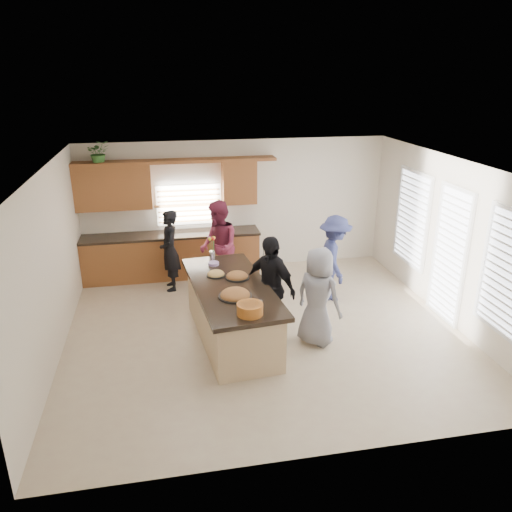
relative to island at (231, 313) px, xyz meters
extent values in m
plane|color=beige|center=(0.57, 0.14, -0.45)|extent=(6.50, 6.50, 0.00)
cube|color=silver|center=(0.57, 3.14, 0.95)|extent=(6.50, 0.02, 2.80)
cube|color=silver|center=(0.57, -2.86, 0.95)|extent=(6.50, 0.02, 2.80)
cube|color=silver|center=(-2.68, 0.14, 0.95)|extent=(0.02, 6.00, 2.80)
cube|color=silver|center=(3.82, 0.14, 0.95)|extent=(0.02, 6.00, 2.80)
cube|color=white|center=(0.57, 0.14, 2.35)|extent=(6.50, 6.00, 0.02)
cube|color=#95582B|center=(-0.86, 2.83, 0.00)|extent=(3.65, 0.62, 0.90)
cube|color=black|center=(-0.86, 2.83, 0.47)|extent=(3.70, 0.65, 0.05)
cube|color=#95582B|center=(-1.93, 2.96, 1.50)|extent=(1.50, 0.36, 0.90)
cube|color=#95582B|center=(0.62, 2.96, 1.50)|extent=(0.70, 0.36, 0.90)
cube|color=#95582B|center=(-0.66, 2.96, 1.98)|extent=(4.05, 0.40, 0.06)
cube|color=brown|center=(-0.43, 3.10, 1.02)|extent=(1.35, 0.08, 0.85)
cube|color=white|center=(3.79, 1.44, 0.97)|extent=(0.06, 1.10, 1.75)
cube|color=white|center=(3.79, 0.04, 0.72)|extent=(0.06, 0.85, 2.25)
cube|color=white|center=(3.79, -1.46, 0.97)|extent=(0.06, 1.10, 1.75)
cube|color=tan|center=(0.00, 0.00, -0.01)|extent=(1.24, 2.59, 0.88)
cube|color=black|center=(0.00, 0.00, 0.46)|extent=(1.41, 2.80, 0.07)
cube|color=black|center=(0.00, 0.00, -0.41)|extent=(1.16, 2.50, 0.08)
cylinder|color=black|center=(0.00, -0.46, 0.51)|extent=(0.50, 0.50, 0.02)
ellipsoid|color=#AE6F36|center=(0.00, -0.46, 0.53)|extent=(0.45, 0.45, 0.20)
cylinder|color=black|center=(0.14, 0.25, 0.51)|extent=(0.39, 0.39, 0.02)
ellipsoid|color=#AE6F36|center=(0.14, 0.25, 0.53)|extent=(0.35, 0.35, 0.16)
cylinder|color=black|center=(-0.19, 0.41, 0.51)|extent=(0.32, 0.32, 0.02)
ellipsoid|color=tan|center=(-0.19, 0.41, 0.53)|extent=(0.28, 0.28, 0.13)
cylinder|color=#C26823|center=(0.12, -1.06, 0.58)|extent=(0.37, 0.37, 0.16)
cylinder|color=beige|center=(0.12, -1.06, 0.64)|extent=(0.30, 0.30, 0.04)
cylinder|color=white|center=(0.30, -0.85, 0.55)|extent=(0.08, 0.08, 0.10)
cylinder|color=#AB84C1|center=(-0.18, 0.91, 0.52)|extent=(0.19, 0.19, 0.05)
cylinder|color=silver|center=(-0.17, 1.11, 0.59)|extent=(0.10, 0.10, 0.18)
imported|color=#3D7E32|center=(-2.13, 2.96, 2.19)|extent=(0.50, 0.46, 0.48)
imported|color=black|center=(-0.90, 2.17, 0.36)|extent=(0.42, 0.61, 1.62)
imported|color=maroon|center=(0.04, 1.97, 0.45)|extent=(0.79, 0.95, 1.81)
imported|color=black|center=(0.64, 0.01, 0.41)|extent=(0.93, 1.06, 1.72)
imported|color=navy|center=(2.13, 1.14, 0.37)|extent=(0.77, 1.14, 1.64)
imported|color=gray|center=(1.32, -0.40, 0.35)|extent=(0.90, 0.94, 1.61)
camera|label=1|loc=(-0.98, -7.19, 3.71)|focal=35.00mm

